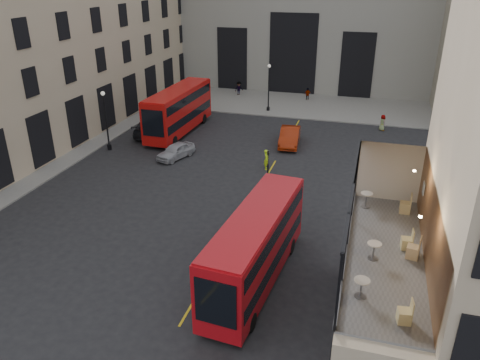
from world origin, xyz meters
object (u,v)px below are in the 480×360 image
(pedestrian_c, at_px, (308,94))
(cafe_chair_d, at_px, (405,207))
(car_c, at_px, (151,126))
(cafe_table_far, at_px, (366,198))
(street_lamp_b, at_px, (269,91))
(pedestrian_e, at_px, (158,127))
(cafe_chair_b, at_px, (413,251))
(car_a, at_px, (176,151))
(car_b, at_px, (290,137))
(cyclist, at_px, (266,160))
(pedestrian_a, at_px, (144,118))
(cafe_chair_c, at_px, (407,243))
(bicycle, at_px, (263,192))
(bus_far, at_px, (179,108))
(pedestrian_d, at_px, (382,123))
(traffic_light_near, at_px, (268,169))
(bus_near, at_px, (256,244))
(traffic_light_far, at_px, (173,98))
(street_lamp_a, at_px, (107,124))
(cafe_table_near, at_px, (361,285))
(cafe_chair_a, at_px, (405,315))
(pedestrian_b, at_px, (239,89))
(cafe_table_mid, at_px, (374,248))

(pedestrian_c, bearing_deg, cafe_chair_d, 79.58)
(car_c, height_order, cafe_table_far, cafe_table_far)
(cafe_table_far, bearing_deg, street_lamp_b, 111.05)
(pedestrian_e, height_order, cafe_chair_b, cafe_chair_b)
(car_a, relative_size, cafe_table_far, 5.29)
(car_b, bearing_deg, pedestrian_e, 177.83)
(cyclist, bearing_deg, pedestrian_a, 55.77)
(street_lamp_b, bearing_deg, cafe_chair_c, -68.24)
(pedestrian_a, bearing_deg, cyclist, -15.37)
(car_b, height_order, pedestrian_e, car_b)
(car_b, bearing_deg, bicycle, -94.63)
(cyclist, xyz_separation_m, cafe_table_far, (7.96, -13.67, 4.24))
(bus_far, height_order, pedestrian_e, bus_far)
(cyclist, height_order, pedestrian_d, cyclist)
(traffic_light_near, relative_size, pedestrian_a, 2.36)
(bus_near, distance_m, cafe_chair_c, 7.63)
(car_b, bearing_deg, traffic_light_far, 156.75)
(street_lamp_b, relative_size, pedestrian_e, 3.33)
(cafe_chair_c, bearing_deg, cafe_chair_b, -71.12)
(pedestrian_a, distance_m, pedestrian_c, 20.80)
(pedestrian_c, bearing_deg, pedestrian_a, 19.32)
(traffic_light_near, relative_size, pedestrian_d, 2.34)
(street_lamp_b, bearing_deg, cyclist, -77.55)
(street_lamp_b, bearing_deg, pedestrian_a, -142.16)
(traffic_light_near, xyz_separation_m, street_lamp_a, (-16.00, 6.00, -0.03))
(traffic_light_far, distance_m, cafe_table_near, 37.39)
(street_lamp_a, distance_m, car_c, 5.50)
(bus_near, xyz_separation_m, cafe_chair_c, (6.83, -2.20, 2.61))
(cafe_table_far, bearing_deg, traffic_light_far, 130.49)
(car_c, relative_size, pedestrian_e, 3.51)
(street_lamp_a, xyz_separation_m, cafe_chair_a, (24.11, -21.96, 2.47))
(bus_far, relative_size, cafe_table_near, 15.79)
(bus_near, bearing_deg, pedestrian_e, 126.64)
(traffic_light_far, distance_m, cafe_chair_a, 38.93)
(bus_near, height_order, bus_far, bus_far)
(cyclist, bearing_deg, pedestrian_b, 15.01)
(street_lamp_a, height_order, bus_far, street_lamp_a)
(traffic_light_near, bearing_deg, cafe_chair_a, -63.06)
(bus_near, relative_size, pedestrian_d, 6.28)
(street_lamp_a, height_order, car_a, street_lamp_a)
(cafe_chair_b, bearing_deg, pedestrian_e, 133.80)
(pedestrian_c, height_order, cafe_table_mid, cafe_table_mid)
(pedestrian_e, xyz_separation_m, cafe_chair_c, (21.83, -22.37, 4.06))
(car_a, bearing_deg, street_lamp_b, 93.97)
(cafe_chair_a, bearing_deg, pedestrian_b, 112.65)
(bicycle, bearing_deg, car_c, 41.87)
(pedestrian_d, distance_m, pedestrian_e, 22.37)
(street_lamp_b, distance_m, cyclist, 16.91)
(bus_far, relative_size, pedestrian_e, 6.88)
(street_lamp_a, distance_m, cafe_table_mid, 29.68)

